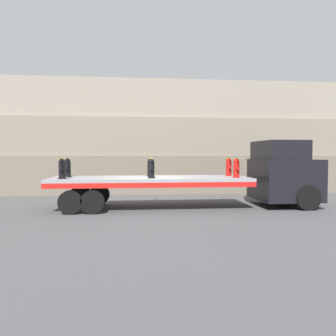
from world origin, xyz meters
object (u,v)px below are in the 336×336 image
Objects in this scene: fire_hydrant_black_far_0 at (68,168)px; fire_hydrant_black_near_1 at (151,169)px; fire_hydrant_red_near_2 at (236,168)px; flatbed_trailer at (134,184)px; fire_hydrant_red_far_2 at (229,167)px; fire_hydrant_black_near_0 at (62,169)px; truck_cab at (285,173)px; fire_hydrant_black_far_1 at (150,168)px.

fire_hydrant_black_far_0 is 1.00× the size of fire_hydrant_black_near_1.
fire_hydrant_black_far_0 and fire_hydrant_red_near_2 have the same top height.
fire_hydrant_red_near_2 is (4.21, -0.56, 0.66)m from flatbed_trailer.
flatbed_trailer is 10.39× the size of fire_hydrant_black_far_0.
fire_hydrant_black_near_1 is at bearing -39.25° from flatbed_trailer.
fire_hydrant_black_far_0 is 7.04m from fire_hydrant_red_far_2.
fire_hydrant_black_near_0 is 1.00× the size of fire_hydrant_red_near_2.
fire_hydrant_black_near_0 is (-9.43, -0.56, 0.25)m from truck_cab.
fire_hydrant_black_far_1 and fire_hydrant_red_near_2 have the same top height.
fire_hydrant_black_far_0 is at bearing 176.61° from truck_cab.
fire_hydrant_red_near_2 is (3.52, 0.00, 0.00)m from fire_hydrant_black_near_1.
flatbed_trailer is 10.39× the size of fire_hydrant_red_near_2.
fire_hydrant_black_near_0 is 7.04m from fire_hydrant_red_near_2.
truck_cab is at bearing 13.19° from fire_hydrant_red_near_2.
truck_cab is 3.59× the size of fire_hydrant_black_far_1.
truck_cab is at bearing 3.39° from fire_hydrant_black_near_0.
fire_hydrant_black_far_0 is 1.00× the size of fire_hydrant_red_far_2.
flatbed_trailer is (-6.59, 0.00, -0.40)m from truck_cab.
truck_cab is 6.60m from flatbed_trailer.
fire_hydrant_black_far_0 is at bearing 90.00° from fire_hydrant_black_near_0.
fire_hydrant_red_near_2 is 1.00× the size of fire_hydrant_red_far_2.
fire_hydrant_red_far_2 is at bearing 0.00° from fire_hydrant_black_far_1.
truck_cab is 3.59× the size of fire_hydrant_red_far_2.
fire_hydrant_black_near_1 is at bearing 0.00° from fire_hydrant_black_near_0.
fire_hydrant_black_far_1 is 1.00× the size of fire_hydrant_red_far_2.
fire_hydrant_black_near_1 is (3.52, -1.12, 0.00)m from fire_hydrant_black_far_0.
fire_hydrant_black_far_0 is at bearing 168.87° from flatbed_trailer.
flatbed_trailer is 4.29m from fire_hydrant_red_far_2.
fire_hydrant_black_far_0 is (-2.84, 0.56, 0.66)m from flatbed_trailer.
truck_cab is at bearing -3.39° from fire_hydrant_black_far_0.
flatbed_trailer is 1.10m from fire_hydrant_black_far_1.
fire_hydrant_black_near_0 is 1.00× the size of fire_hydrant_black_far_0.
fire_hydrant_black_near_1 is 1.00× the size of fire_hydrant_red_far_2.
fire_hydrant_black_near_1 is 1.00× the size of fire_hydrant_black_far_1.
flatbed_trailer is at bearing -11.13° from fire_hydrant_black_far_0.
truck_cab is 2.46m from fire_hydrant_red_far_2.
fire_hydrant_black_near_1 is 1.12m from fire_hydrant_black_far_1.
fire_hydrant_black_far_0 reaches higher than flatbed_trailer.
fire_hydrant_black_near_1 is (3.52, 0.00, 0.00)m from fire_hydrant_black_near_0.
truck_cab reaches higher than fire_hydrant_red_near_2.
fire_hydrant_black_far_1 reaches higher than flatbed_trailer.
fire_hydrant_black_near_0 is at bearing -90.00° from fire_hydrant_black_far_0.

